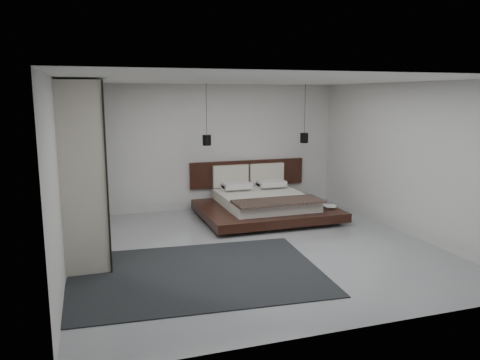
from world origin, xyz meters
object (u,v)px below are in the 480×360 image
object	(u,v)px
lattice_screen	(70,161)
rug	(196,273)
pendant_left	(207,140)
pendant_right	(304,138)
bed	(264,203)
wardrobe	(83,167)

from	to	relation	value
lattice_screen	rug	distance (m)	3.97
pendant_left	pendant_right	distance (m)	2.25
lattice_screen	bed	xyz separation A→B (m)	(3.86, -0.54, -1.01)
pendant_left	bed	bearing A→B (deg)	-20.84
pendant_right	wardrobe	size ratio (longest dim) A/B	0.46
rug	wardrobe	bearing A→B (deg)	129.58
lattice_screen	wardrobe	distance (m)	1.53
rug	pendant_left	bearing A→B (deg)	72.92
pendant_left	wardrobe	world-z (taller)	pendant_left
wardrobe	pendant_left	bearing A→B (deg)	29.26
lattice_screen	wardrobe	world-z (taller)	wardrobe
lattice_screen	pendant_right	distance (m)	5.00
pendant_right	rug	bearing A→B (deg)	-135.29
bed	lattice_screen	bearing A→B (deg)	172.02
bed	wardrobe	distance (m)	3.89
bed	wardrobe	xyz separation A→B (m)	(-3.61, -0.96, 1.10)
lattice_screen	bed	distance (m)	4.03
bed	rug	distance (m)	3.50
pendant_right	bed	bearing A→B (deg)	-159.16
bed	rug	xyz separation A→B (m)	(-2.11, -2.78, -0.28)
pendant_right	wardrobe	world-z (taller)	pendant_right
pendant_right	rug	distance (m)	4.83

